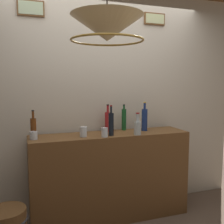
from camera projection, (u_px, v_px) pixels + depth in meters
panelled_rear_partition at (103, 89)px, 3.19m from camera, size 3.66×0.15×2.79m
bar_shelf_unit at (111, 176)px, 3.03m from camera, size 1.79×0.43×0.99m
liquor_bottle_brandy at (33, 127)px, 2.77m from camera, size 0.06×0.06×0.29m
liquor_bottle_mezcal at (111, 124)px, 2.85m from camera, size 0.06×0.06×0.33m
liquor_bottle_port at (145, 119)px, 3.14m from camera, size 0.07×0.07×0.34m
liquor_bottle_amaro at (138, 127)px, 2.90m from camera, size 0.08×0.08×0.24m
liquor_bottle_vodka at (124, 119)px, 3.17m from camera, size 0.05×0.05×0.31m
liquor_bottle_rum at (108, 121)px, 3.11m from camera, size 0.07×0.07×0.32m
glass_tumbler_rocks at (83, 132)px, 2.80m from camera, size 0.08×0.08×0.11m
glass_tumbler_highball at (34, 135)px, 2.67m from camera, size 0.08×0.08×0.08m
glass_tumbler_shot at (105, 132)px, 2.78m from camera, size 0.07×0.07×0.10m
pendant_lamp at (107, 29)px, 1.96m from camera, size 0.55×0.55×0.53m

